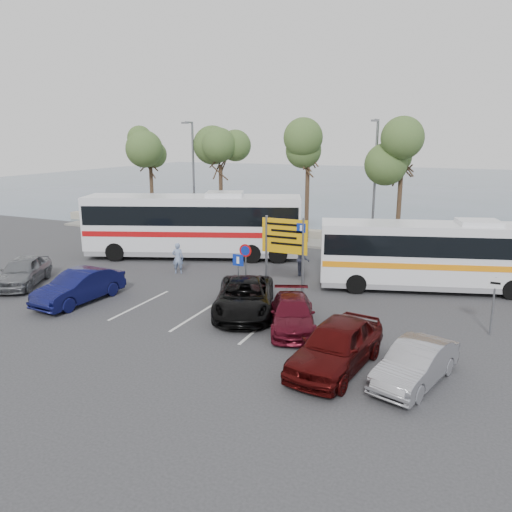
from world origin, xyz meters
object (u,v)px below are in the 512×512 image
at_px(direction_sign, 285,242).
at_px(car_red, 336,345).
at_px(car_blue, 79,287).
at_px(coach_bus_right, 438,258).
at_px(car_maroon, 292,314).
at_px(pedestrian_near, 178,258).
at_px(coach_bus_left, 193,227).
at_px(pedestrian_far, 303,258).
at_px(car_silver_a, 23,271).
at_px(car_silver_b, 415,364).
at_px(street_lamp_right, 375,179).
at_px(suv_black, 244,297).
at_px(street_lamp_left, 193,173).

distance_m(direction_sign, car_red, 8.13).
bearing_deg(car_blue, coach_bus_right, 34.14).
distance_m(car_blue, car_maroon, 9.70).
xyz_separation_m(coach_bus_right, pedestrian_near, (-12.89, -2.45, -0.75)).
height_order(coach_bus_left, pedestrian_far, coach_bus_left).
relative_size(direction_sign, car_silver_a, 0.86).
bearing_deg(car_silver_a, coach_bus_right, -5.18).
distance_m(direction_sign, car_silver_b, 9.64).
height_order(car_maroon, car_red, car_red).
bearing_deg(coach_bus_left, pedestrian_far, -8.54).
bearing_deg(car_silver_a, car_red, -35.88).
bearing_deg(direction_sign, car_silver_a, -161.27).
distance_m(car_red, pedestrian_far, 10.96).
xyz_separation_m(car_silver_a, car_red, (16.42, -2.59, 0.07)).
relative_size(coach_bus_right, car_blue, 2.59).
bearing_deg(street_lamp_right, pedestrian_far, -107.28).
distance_m(street_lamp_right, pedestrian_near, 13.18).
distance_m(coach_bus_left, car_maroon, 12.73).
height_order(suv_black, pedestrian_far, pedestrian_far).
relative_size(coach_bus_right, pedestrian_far, 6.31).
distance_m(direction_sign, suv_black, 3.74).
bearing_deg(coach_bus_left, street_lamp_left, 120.59).
xyz_separation_m(suv_black, pedestrian_far, (0.32, 6.58, 0.19)).
distance_m(street_lamp_right, pedestrian_far, 8.24).
xyz_separation_m(car_blue, car_maroon, (9.66, 0.87, -0.12)).
relative_size(street_lamp_right, pedestrian_near, 4.81).
bearing_deg(pedestrian_near, car_blue, 56.38).
bearing_deg(direction_sign, car_maroon, -65.12).
distance_m(street_lamp_right, car_blue, 18.55).
xyz_separation_m(street_lamp_left, suv_black, (10.50, -13.60, -3.90)).
bearing_deg(car_red, street_lamp_right, 105.84).
bearing_deg(street_lamp_right, car_maroon, -90.40).
bearing_deg(pedestrian_far, suv_black, 162.53).
bearing_deg(direction_sign, suv_black, -98.75).
distance_m(street_lamp_right, car_silver_b, 18.10).
bearing_deg(car_red, car_silver_a, 179.20).
bearing_deg(pedestrian_near, car_maroon, 128.78).
distance_m(car_silver_a, pedestrian_near, 7.60).
bearing_deg(pedestrian_far, street_lamp_left, 42.30).
bearing_deg(car_silver_a, street_lamp_left, 58.62).
distance_m(direction_sign, coach_bus_left, 8.72).
xyz_separation_m(pedestrian_near, pedestrian_far, (6.20, 2.43, 0.05)).
distance_m(coach_bus_right, pedestrian_far, 6.72).
bearing_deg(direction_sign, street_lamp_left, 136.83).
xyz_separation_m(car_silver_b, pedestrian_near, (-13.09, 7.56, 0.22)).
height_order(coach_bus_left, suv_black, coach_bus_left).
height_order(coach_bus_right, suv_black, coach_bus_right).
bearing_deg(coach_bus_right, street_lamp_left, 158.19).
bearing_deg(street_lamp_right, direction_sign, -100.94).
xyz_separation_m(direction_sign, car_silver_b, (6.70, -6.69, -1.81)).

